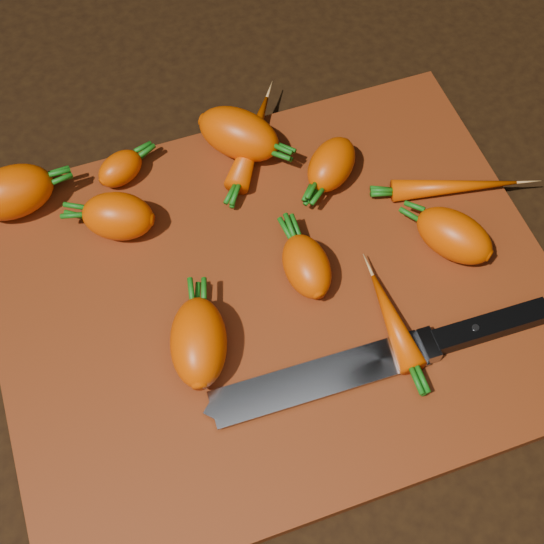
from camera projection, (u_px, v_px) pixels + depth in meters
name	position (u px, v px, depth m)	size (l,w,h in m)	color
ground	(276.00, 300.00, 0.70)	(2.00, 2.00, 0.01)	black
cutting_board	(276.00, 294.00, 0.69)	(0.50, 0.40, 0.01)	#68260B
carrot_0	(13.00, 192.00, 0.71)	(0.08, 0.05, 0.05)	#D64500
carrot_1	(118.00, 216.00, 0.70)	(0.07, 0.05, 0.05)	#D64500
carrot_2	(239.00, 134.00, 0.74)	(0.09, 0.05, 0.05)	#D64500
carrot_3	(199.00, 342.00, 0.63)	(0.08, 0.05, 0.05)	#D64500
carrot_4	(332.00, 164.00, 0.73)	(0.06, 0.04, 0.04)	#D64500
carrot_5	(120.00, 169.00, 0.73)	(0.05, 0.03, 0.03)	#D64500
carrot_6	(454.00, 236.00, 0.69)	(0.07, 0.04, 0.04)	#D64500
carrot_7	(252.00, 141.00, 0.76)	(0.12, 0.02, 0.02)	#D64500
carrot_8	(454.00, 187.00, 0.73)	(0.12, 0.02, 0.02)	#D64500
carrot_9	(393.00, 321.00, 0.66)	(0.09, 0.02, 0.02)	#D64500
carrot_10	(307.00, 266.00, 0.67)	(0.06, 0.04, 0.04)	#D64500
knife	(340.00, 372.00, 0.64)	(0.31, 0.04, 0.02)	gray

